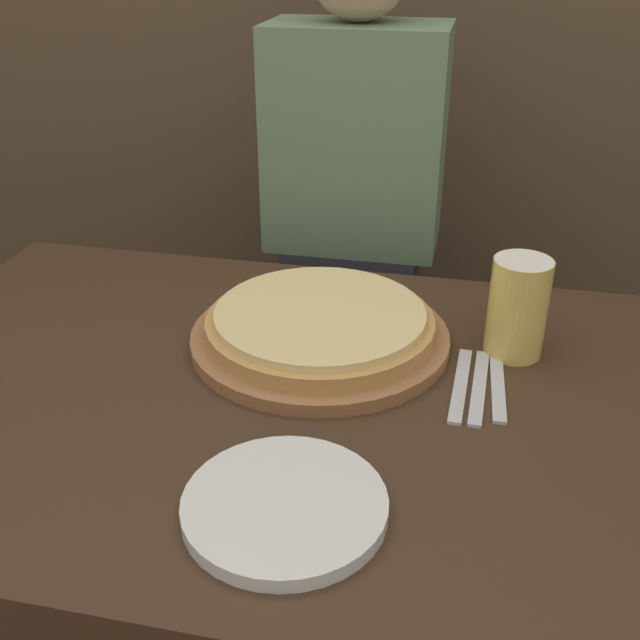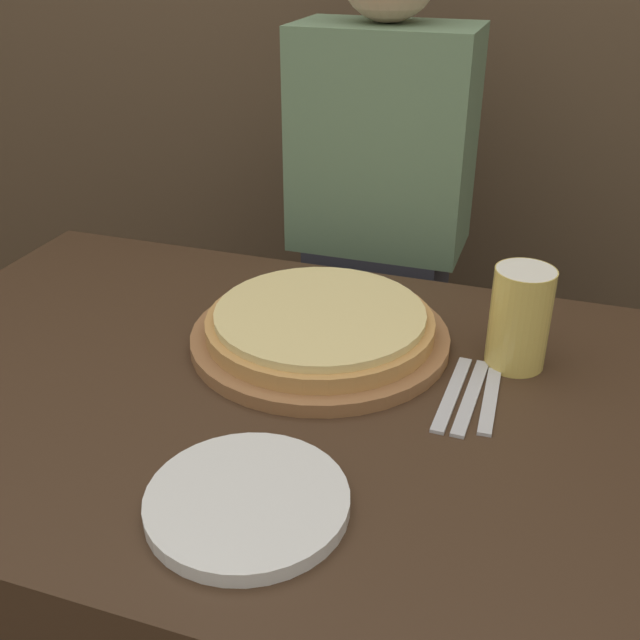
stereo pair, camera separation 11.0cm
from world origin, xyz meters
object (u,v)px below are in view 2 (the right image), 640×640
beer_glass (520,314)px  fork (452,393)px  dinner_knife (471,397)px  spoon (490,400)px  pizza_on_board (320,329)px  diner_person (378,276)px  dinner_plate (247,502)px

beer_glass → fork: beer_glass is taller
dinner_knife → spoon: bearing=0.0°
pizza_on_board → dinner_knife: pizza_on_board is taller
beer_glass → spoon: 0.14m
fork → spoon: same height
pizza_on_board → spoon: size_ratio=2.44×
diner_person → spoon: bearing=-61.5°
pizza_on_board → dinner_plate: 0.37m
fork → dinner_knife: size_ratio=1.00×
beer_glass → diner_person: 0.55m
pizza_on_board → dinner_knife: bearing=-17.3°
spoon → diner_person: (-0.29, 0.53, -0.10)m
dinner_knife → diner_person: size_ratio=0.14×
pizza_on_board → beer_glass: size_ratio=2.62×
fork → dinner_knife: (0.03, 0.00, 0.00)m
beer_glass → diner_person: bearing=126.1°
pizza_on_board → dinner_plate: (0.04, -0.36, -0.02)m
dinner_knife → spoon: same height
beer_glass → dinner_knife: (-0.04, -0.11, -0.08)m
pizza_on_board → dinner_knife: 0.25m
dinner_plate → spoon: (0.22, 0.29, -0.01)m
beer_glass → dinner_plate: bearing=-121.3°
pizza_on_board → spoon: 0.27m
pizza_on_board → dinner_plate: bearing=-83.8°
pizza_on_board → dinner_plate: pizza_on_board is taller
dinner_plate → diner_person: diner_person is taller
spoon → diner_person: diner_person is taller
dinner_plate → fork: (0.17, 0.29, -0.01)m
spoon → diner_person: bearing=118.5°
beer_glass → dinner_plate: (-0.24, -0.40, -0.07)m
beer_glass → spoon: (-0.02, -0.11, -0.08)m
diner_person → dinner_knife: bearing=-63.6°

